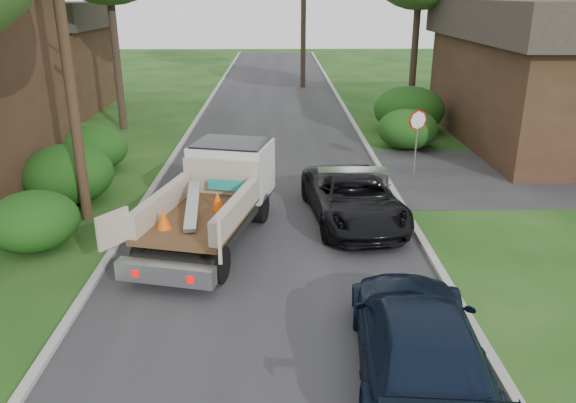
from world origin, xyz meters
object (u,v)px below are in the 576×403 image
at_px(stop_sign, 417,129).
at_px(utility_pole, 64,40).
at_px(house_right, 571,71).
at_px(flatbed_truck, 220,188).
at_px(navy_suv, 418,339).
at_px(house_left_far, 34,56).
at_px(black_pickup, 353,198).

distance_m(stop_sign, utility_pole, 11.91).
bearing_deg(utility_pole, house_right, 26.01).
height_order(flatbed_truck, navy_suv, flatbed_truck).
height_order(stop_sign, house_right, house_right).
height_order(stop_sign, house_left_far, house_left_far).
distance_m(flatbed_truck, black_pickup, 3.91).
relative_size(house_right, navy_suv, 2.47).
bearing_deg(house_right, black_pickup, -138.83).
bearing_deg(flatbed_truck, stop_sign, 49.93).
xyz_separation_m(house_right, flatbed_truck, (-14.42, -9.90, -1.91)).
bearing_deg(house_left_far, stop_sign, -34.81).
bearing_deg(utility_pole, flatbed_truck, -12.26).
xyz_separation_m(utility_pole, house_right, (18.48, 9.02, -2.01)).
bearing_deg(black_pickup, house_left_far, 126.03).
xyz_separation_m(utility_pole, navy_suv, (8.08, -7.48, -4.41)).
xyz_separation_m(utility_pole, house_left_far, (-8.02, 17.02, -2.12)).
relative_size(utility_pole, house_left_far, 1.32).
relative_size(stop_sign, flatbed_truck, 0.38).
bearing_deg(navy_suv, house_right, -117.27).
bearing_deg(navy_suv, utility_pole, -37.84).
relative_size(utility_pole, flatbed_truck, 1.55).
relative_size(stop_sign, navy_suv, 0.47).
xyz_separation_m(house_right, navy_suv, (-10.40, -16.50, -2.40)).
relative_size(house_right, flatbed_truck, 2.00).
bearing_deg(house_right, utility_pole, -153.99).
bearing_deg(navy_suv, house_left_far, -51.73).
height_order(house_right, black_pickup, house_right).
distance_m(house_right, flatbed_truck, 17.59).
xyz_separation_m(flatbed_truck, black_pickup, (3.82, 0.63, -0.53)).
bearing_deg(house_right, house_left_far, 163.20).
bearing_deg(black_pickup, stop_sign, 50.12).
xyz_separation_m(house_left_far, black_pickup, (15.90, -17.27, -2.33)).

